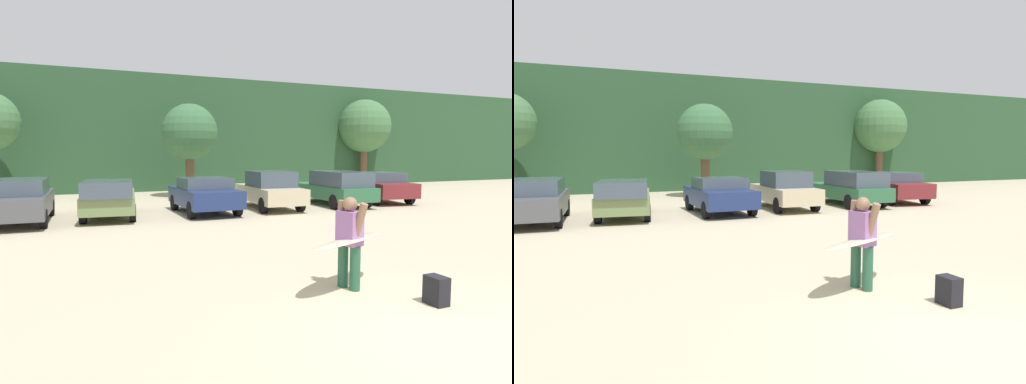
# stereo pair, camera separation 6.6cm
# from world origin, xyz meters

# --- Properties ---
(ground_plane) EXTENTS (120.00, 120.00, 0.00)m
(ground_plane) POSITION_xyz_m (0.00, 0.00, 0.00)
(ground_plane) COLOR #C1B293
(hillside_ridge) EXTENTS (108.00, 12.00, 7.09)m
(hillside_ridge) POSITION_xyz_m (0.00, 28.51, 3.55)
(hillside_ridge) COLOR #284C2D
(hillside_ridge) RESTS_ON ground_plane
(tree_left) EXTENTS (2.96, 2.96, 4.93)m
(tree_left) POSITION_xyz_m (1.48, 18.59, 3.41)
(tree_left) COLOR brown
(tree_left) RESTS_ON ground_plane
(tree_far_right) EXTENTS (3.80, 3.80, 6.17)m
(tree_far_right) POSITION_xyz_m (15.27, 21.92, 4.24)
(tree_far_right) COLOR brown
(tree_far_right) RESTS_ON ground_plane
(parked_car_dark_gray) EXTENTS (2.04, 4.46, 1.48)m
(parked_car_dark_gray) POSITION_xyz_m (-6.01, 12.30, 0.79)
(parked_car_dark_gray) COLOR #4C4F54
(parked_car_dark_gray) RESTS_ON ground_plane
(parked_car_olive_green) EXTENTS (2.28, 4.66, 1.40)m
(parked_car_olive_green) POSITION_xyz_m (-3.14, 12.31, 0.74)
(parked_car_olive_green) COLOR #6B7F4C
(parked_car_olive_green) RESTS_ON ground_plane
(parked_car_navy) EXTENTS (2.01, 3.97, 1.40)m
(parked_car_navy) POSITION_xyz_m (0.37, 12.21, 0.74)
(parked_car_navy) COLOR navy
(parked_car_navy) RESTS_ON ground_plane
(parked_car_champagne) EXTENTS (2.01, 4.29, 1.58)m
(parked_car_champagne) POSITION_xyz_m (3.30, 12.46, 0.80)
(parked_car_champagne) COLOR beige
(parked_car_champagne) RESTS_ON ground_plane
(parked_car_forest_green) EXTENTS (1.95, 4.81, 1.54)m
(parked_car_forest_green) POSITION_xyz_m (6.49, 12.39, 0.81)
(parked_car_forest_green) COLOR #2D6642
(parked_car_forest_green) RESTS_ON ground_plane
(parked_car_maroon) EXTENTS (2.53, 4.47, 1.43)m
(parked_car_maroon) POSITION_xyz_m (9.18, 12.76, 0.76)
(parked_car_maroon) COLOR maroon
(parked_car_maroon) RESTS_ON ground_plane
(person_adult) EXTENTS (0.37, 0.70, 1.60)m
(person_adult) POSITION_xyz_m (-0.02, 2.14, 0.90)
(person_adult) COLOR #26593F
(person_adult) RESTS_ON ground_plane
(surfboard_cream) EXTENTS (2.17, 1.43, 0.17)m
(surfboard_cream) POSITION_xyz_m (-0.03, 2.14, 0.85)
(surfboard_cream) COLOR beige
(backpack_dropped) EXTENTS (0.24, 0.34, 0.45)m
(backpack_dropped) POSITION_xyz_m (0.76, 0.94, 0.22)
(backpack_dropped) COLOR black
(backpack_dropped) RESTS_ON ground_plane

